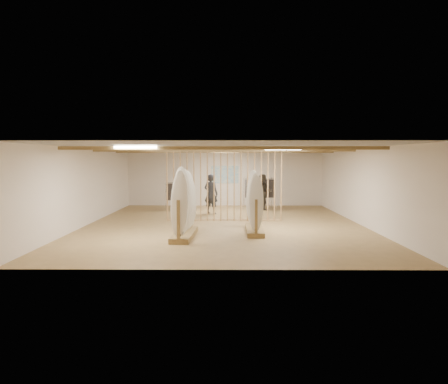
{
  "coord_description": "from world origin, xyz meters",
  "views": [
    {
      "loc": [
        0.11,
        -14.51,
        2.41
      ],
      "look_at": [
        0.0,
        0.0,
        1.2
      ],
      "focal_mm": 32.0,
      "sensor_mm": 36.0,
      "label": 1
    }
  ],
  "objects_px": {
    "rack_right": "(255,212)",
    "shopper_a": "(211,191)",
    "clothing_rack_b": "(260,189)",
    "rack_left": "(184,214)",
    "clothing_rack_a": "(180,192)",
    "shopper_b": "(263,190)"
  },
  "relations": [
    {
      "from": "rack_left",
      "to": "clothing_rack_b",
      "type": "height_order",
      "value": "rack_left"
    },
    {
      "from": "clothing_rack_a",
      "to": "shopper_a",
      "type": "relative_size",
      "value": 0.68
    },
    {
      "from": "rack_right",
      "to": "shopper_a",
      "type": "height_order",
      "value": "shopper_a"
    },
    {
      "from": "clothing_rack_b",
      "to": "shopper_b",
      "type": "xyz_separation_m",
      "value": [
        0.14,
        -0.49,
        -0.03
      ]
    },
    {
      "from": "rack_right",
      "to": "shopper_a",
      "type": "xyz_separation_m",
      "value": [
        -1.61,
        4.43,
        0.32
      ]
    },
    {
      "from": "shopper_a",
      "to": "rack_right",
      "type": "bearing_deg",
      "value": 133.53
    },
    {
      "from": "rack_right",
      "to": "clothing_rack_b",
      "type": "xyz_separation_m",
      "value": [
        0.65,
        5.97,
        0.32
      ]
    },
    {
      "from": "rack_right",
      "to": "shopper_b",
      "type": "xyz_separation_m",
      "value": [
        0.78,
        5.48,
        0.29
      ]
    },
    {
      "from": "clothing_rack_b",
      "to": "shopper_a",
      "type": "distance_m",
      "value": 2.73
    },
    {
      "from": "clothing_rack_a",
      "to": "clothing_rack_b",
      "type": "bearing_deg",
      "value": 13.84
    },
    {
      "from": "shopper_a",
      "to": "shopper_b",
      "type": "xyz_separation_m",
      "value": [
        2.39,
        1.05,
        -0.03
      ]
    },
    {
      "from": "rack_right",
      "to": "shopper_b",
      "type": "height_order",
      "value": "rack_right"
    },
    {
      "from": "rack_right",
      "to": "clothing_rack_a",
      "type": "bearing_deg",
      "value": 120.7
    },
    {
      "from": "rack_right",
      "to": "rack_left",
      "type": "bearing_deg",
      "value": -158.14
    },
    {
      "from": "rack_left",
      "to": "clothing_rack_b",
      "type": "distance_m",
      "value": 7.4
    },
    {
      "from": "rack_right",
      "to": "clothing_rack_b",
      "type": "bearing_deg",
      "value": 84.78
    },
    {
      "from": "clothing_rack_b",
      "to": "shopper_b",
      "type": "relative_size",
      "value": 0.8
    },
    {
      "from": "clothing_rack_b",
      "to": "clothing_rack_a",
      "type": "bearing_deg",
      "value": 171.91
    },
    {
      "from": "rack_right",
      "to": "clothing_rack_a",
      "type": "xyz_separation_m",
      "value": [
        -3.11,
        5.44,
        0.21
      ]
    },
    {
      "from": "clothing_rack_a",
      "to": "shopper_b",
      "type": "xyz_separation_m",
      "value": [
        3.89,
        0.05,
        0.08
      ]
    },
    {
      "from": "clothing_rack_b",
      "to": "shopper_a",
      "type": "height_order",
      "value": "shopper_a"
    },
    {
      "from": "clothing_rack_a",
      "to": "shopper_a",
      "type": "bearing_deg",
      "value": -28.15
    }
  ]
}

